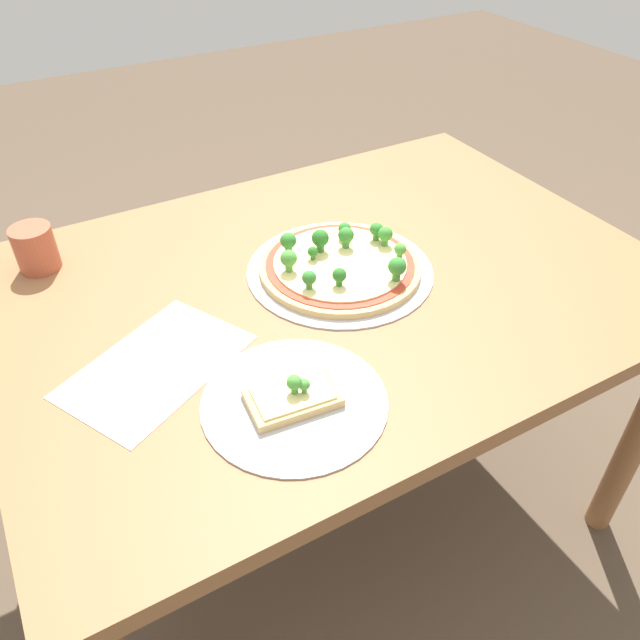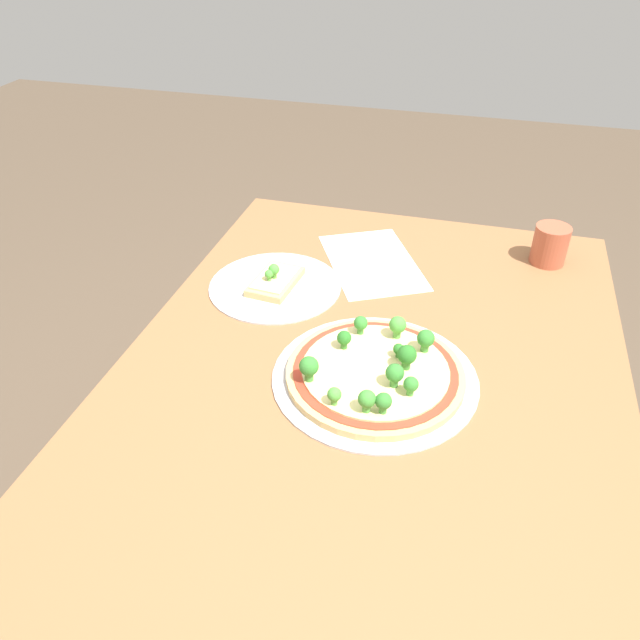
% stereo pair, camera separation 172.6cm
% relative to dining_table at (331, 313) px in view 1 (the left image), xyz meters
% --- Properties ---
extents(ground_plane, '(8.00, 8.00, 0.00)m').
position_rel_dining_table_xyz_m(ground_plane, '(0.00, 0.00, -0.65)').
color(ground_plane, brown).
extents(dining_table, '(1.30, 0.93, 0.74)m').
position_rel_dining_table_xyz_m(dining_table, '(0.00, 0.00, 0.00)').
color(dining_table, brown).
rests_on(dining_table, ground_plane).
extents(pizza_tray_whole, '(0.37, 0.37, 0.07)m').
position_rel_dining_table_xyz_m(pizza_tray_whole, '(0.03, 0.01, 0.10)').
color(pizza_tray_whole, '#B7B7BC').
rests_on(pizza_tray_whole, dining_table).
extents(pizza_tray_slice, '(0.29, 0.29, 0.06)m').
position_rel_dining_table_xyz_m(pizza_tray_slice, '(-0.22, -0.26, 0.10)').
color(pizza_tray_slice, '#B7B7BC').
rests_on(pizza_tray_slice, dining_table).
extents(drinking_cup, '(0.08, 0.08, 0.09)m').
position_rel_dining_table_xyz_m(drinking_cup, '(-0.49, 0.32, 0.13)').
color(drinking_cup, '#AD5138').
rests_on(drinking_cup, dining_table).
extents(paper_menu, '(0.36, 0.31, 0.00)m').
position_rel_dining_table_xyz_m(paper_menu, '(-0.38, -0.07, 0.09)').
color(paper_menu, white).
rests_on(paper_menu, dining_table).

